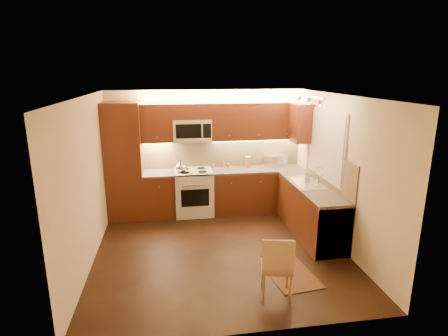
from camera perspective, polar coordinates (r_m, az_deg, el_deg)
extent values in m
cube|color=black|center=(6.12, -0.61, -12.78)|extent=(4.00, 4.00, 0.01)
cube|color=beige|center=(5.43, -0.68, 11.28)|extent=(4.00, 4.00, 0.01)
cube|color=beige|center=(7.57, -2.82, 2.75)|extent=(4.00, 0.01, 2.50)
cube|color=beige|center=(3.80, 3.75, -9.91)|extent=(4.00, 0.01, 2.50)
cube|color=beige|center=(5.73, -20.88, -2.25)|extent=(0.01, 4.00, 2.50)
cube|color=beige|center=(6.24, 17.84, -0.61)|extent=(0.01, 4.00, 2.50)
cube|color=#491F0F|center=(7.32, -15.51, 0.97)|extent=(0.70, 0.60, 2.30)
cube|color=#491F0F|center=(7.47, -10.08, -4.19)|extent=(0.62, 0.60, 0.86)
cube|color=#393634|center=(7.33, -10.24, -0.86)|extent=(0.62, 0.60, 0.04)
cube|color=#491F0F|center=(7.68, 5.25, -3.47)|extent=(1.92, 0.60, 0.86)
cube|color=#393634|center=(7.55, 5.33, -0.23)|extent=(1.92, 0.60, 0.04)
cube|color=#491F0F|center=(6.72, 13.47, -6.57)|extent=(0.60, 2.00, 0.86)
cube|color=#393634|center=(6.57, 13.70, -2.92)|extent=(0.60, 2.00, 0.04)
cube|color=silver|center=(6.13, 15.93, -8.89)|extent=(0.58, 0.60, 0.84)
cube|color=tan|center=(7.62, -0.18, 2.45)|extent=(3.30, 0.02, 0.60)
cube|color=tan|center=(6.60, 16.20, -0.12)|extent=(0.02, 2.00, 0.60)
cube|color=#491F0F|center=(7.26, -10.58, 6.99)|extent=(0.62, 0.35, 0.75)
cube|color=#491F0F|center=(7.48, 5.28, 7.40)|extent=(1.92, 0.35, 0.75)
cube|color=#491F0F|center=(7.24, -5.14, 8.92)|extent=(0.76, 0.35, 0.31)
cube|color=#491F0F|center=(7.31, 12.13, 6.97)|extent=(0.35, 0.50, 0.75)
cube|color=silver|center=(6.64, 15.87, 3.55)|extent=(0.03, 1.44, 1.24)
cube|color=silver|center=(6.63, 15.72, 3.55)|extent=(0.02, 1.36, 1.16)
cube|color=silver|center=(6.22, 13.31, 10.99)|extent=(0.04, 1.20, 0.03)
cube|color=silver|center=(7.78, 8.09, 1.23)|extent=(0.49, 0.43, 0.25)
cube|color=tan|center=(7.60, 3.83, 0.97)|extent=(0.13, 0.18, 0.23)
cylinder|color=silver|center=(7.60, 1.15, 0.46)|extent=(0.05, 0.05, 0.10)
cylinder|color=olive|center=(7.55, 0.67, 0.37)|extent=(0.06, 0.06, 0.10)
cylinder|color=silver|center=(7.57, -1.67, 0.43)|extent=(0.05, 0.05, 0.10)
cylinder|color=#AD6B33|center=(7.61, 0.00, 0.48)|extent=(0.05, 0.05, 0.09)
imported|color=#BABABE|center=(6.97, 13.09, -0.86)|extent=(0.11, 0.11, 0.19)
cube|color=black|center=(5.55, 10.43, -16.12)|extent=(0.73, 0.99, 0.01)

